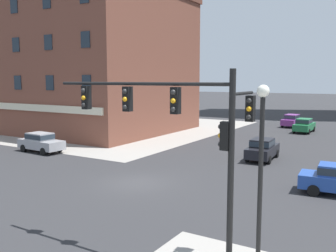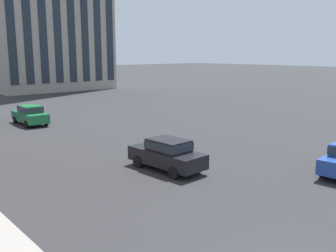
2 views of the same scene
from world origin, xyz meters
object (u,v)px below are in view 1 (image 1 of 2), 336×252
(traffic_signal_main, at_px, (187,132))
(car_main_northbound_near, at_px, (292,120))
(car_main_northbound_far, at_px, (304,125))
(car_cross_eastbound, at_px, (262,148))
(street_lamp_corner_near, at_px, (261,166))
(car_main_southbound_near, at_px, (41,142))

(traffic_signal_main, distance_m, car_main_northbound_near, 40.62)
(traffic_signal_main, height_order, car_main_northbound_far, traffic_signal_main)
(traffic_signal_main, distance_m, car_cross_eastbound, 18.23)
(street_lamp_corner_near, height_order, car_main_northbound_far, street_lamp_corner_near)
(car_main_northbound_near, relative_size, car_cross_eastbound, 1.00)
(street_lamp_corner_near, xyz_separation_m, car_main_northbound_far, (-5.80, 35.79, -2.88))
(car_main_northbound_far, bearing_deg, car_cross_eastbound, -88.83)
(car_cross_eastbound, bearing_deg, car_main_northbound_near, 97.30)
(street_lamp_corner_near, bearing_deg, car_cross_eastbound, 106.69)
(traffic_signal_main, relative_size, car_main_northbound_near, 1.63)
(traffic_signal_main, relative_size, car_main_northbound_far, 1.66)
(traffic_signal_main, height_order, car_main_southbound_near, traffic_signal_main)
(car_main_southbound_near, bearing_deg, traffic_signal_main, -27.87)
(car_main_northbound_far, distance_m, car_main_southbound_near, 29.99)
(street_lamp_corner_near, bearing_deg, traffic_signal_main, 169.92)
(street_lamp_corner_near, bearing_deg, car_main_southbound_near, 154.00)
(car_main_southbound_near, relative_size, car_cross_eastbound, 1.00)
(street_lamp_corner_near, distance_m, car_main_northbound_far, 36.37)
(street_lamp_corner_near, distance_m, car_cross_eastbound, 19.14)
(street_lamp_corner_near, relative_size, car_main_northbound_near, 1.36)
(car_main_northbound_far, xyz_separation_m, car_cross_eastbound, (0.36, -17.66, 0.00))
(street_lamp_corner_near, height_order, car_main_northbound_near, street_lamp_corner_near)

